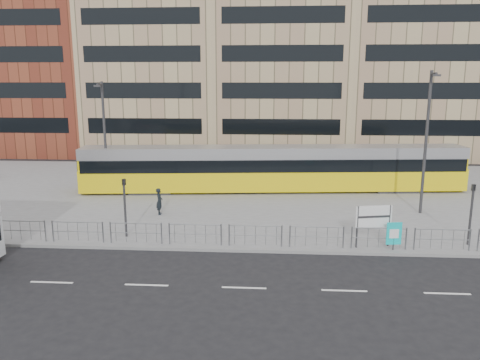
# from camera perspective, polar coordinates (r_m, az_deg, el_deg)

# --- Properties ---
(ground) EXTENTS (120.00, 120.00, 0.00)m
(ground) POSITION_cam_1_polar(r_m,az_deg,el_deg) (23.21, -3.92, -8.67)
(ground) COLOR black
(ground) RESTS_ON ground
(plaza) EXTENTS (64.00, 24.00, 0.15)m
(plaza) POSITION_cam_1_polar(r_m,az_deg,el_deg) (34.61, -1.30, -1.54)
(plaza) COLOR slate
(plaza) RESTS_ON ground
(kerb) EXTENTS (64.00, 0.25, 0.17)m
(kerb) POSITION_cam_1_polar(r_m,az_deg,el_deg) (23.23, -3.91, -8.45)
(kerb) COLOR gray
(kerb) RESTS_ON ground
(building_row) EXTENTS (70.40, 18.40, 31.20)m
(building_row) POSITION_cam_1_polar(r_m,az_deg,el_deg) (55.99, 2.38, 16.86)
(building_row) COLOR brown
(building_row) RESTS_ON ground
(pedestrian_barrier) EXTENTS (32.07, 0.07, 1.10)m
(pedestrian_barrier) POSITION_cam_1_polar(r_m,az_deg,el_deg) (23.18, 1.14, -6.10)
(pedestrian_barrier) COLOR gray
(pedestrian_barrier) RESTS_ON plaza
(road_markings) EXTENTS (62.00, 0.12, 0.01)m
(road_markings) POSITION_cam_1_polar(r_m,az_deg,el_deg) (19.43, -2.52, -12.91)
(road_markings) COLOR white
(road_markings) RESTS_ON ground
(tram) EXTENTS (28.19, 5.32, 3.31)m
(tram) POSITION_cam_1_polar(r_m,az_deg,el_deg) (34.71, 4.10, 1.41)
(tram) COLOR yellow
(tram) RESTS_ON plaza
(station_sign) EXTENTS (1.80, 0.43, 2.09)m
(station_sign) POSITION_cam_1_polar(r_m,az_deg,el_deg) (23.81, 15.98, -4.53)
(station_sign) COLOR #2D2D30
(station_sign) RESTS_ON plaza
(ad_panel) EXTENTS (0.74, 0.14, 1.38)m
(ad_panel) POSITION_cam_1_polar(r_m,az_deg,el_deg) (23.84, 18.26, -6.27)
(ad_panel) COLOR #2D2D30
(ad_panel) RESTS_ON plaza
(pedestrian) EXTENTS (0.50, 0.66, 1.63)m
(pedestrian) POSITION_cam_1_polar(r_m,az_deg,el_deg) (29.00, -9.80, -2.58)
(pedestrian) COLOR black
(pedestrian) RESTS_ON plaza
(traffic_light_west) EXTENTS (0.23, 0.25, 3.10)m
(traffic_light_west) POSITION_cam_1_polar(r_m,az_deg,el_deg) (24.98, -13.89, -2.39)
(traffic_light_west) COLOR #2D2D30
(traffic_light_west) RESTS_ON plaza
(traffic_light_east) EXTENTS (0.19, 0.22, 3.10)m
(traffic_light_east) POSITION_cam_1_polar(r_m,az_deg,el_deg) (25.70, 26.40, -2.91)
(traffic_light_east) COLOR #2D2D30
(traffic_light_east) RESTS_ON plaza
(lamp_post_west) EXTENTS (0.45, 1.04, 7.98)m
(lamp_post_west) POSITION_cam_1_polar(r_m,az_deg,el_deg) (34.64, -16.20, 5.46)
(lamp_post_west) COLOR #2D2D30
(lamp_post_west) RESTS_ON plaza
(lamp_post_east) EXTENTS (0.45, 1.04, 8.63)m
(lamp_post_east) POSITION_cam_1_polar(r_m,az_deg,el_deg) (30.22, 21.79, 4.81)
(lamp_post_east) COLOR #2D2D30
(lamp_post_east) RESTS_ON plaza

